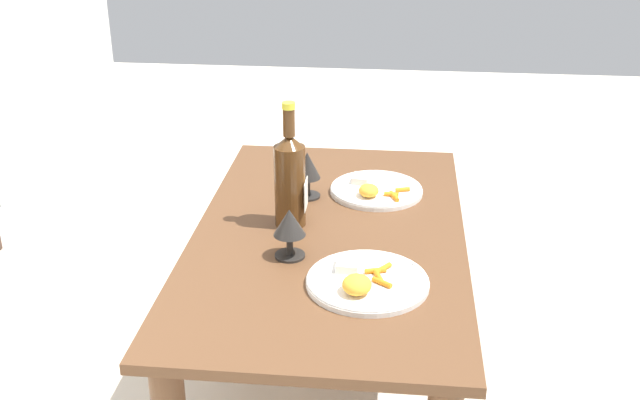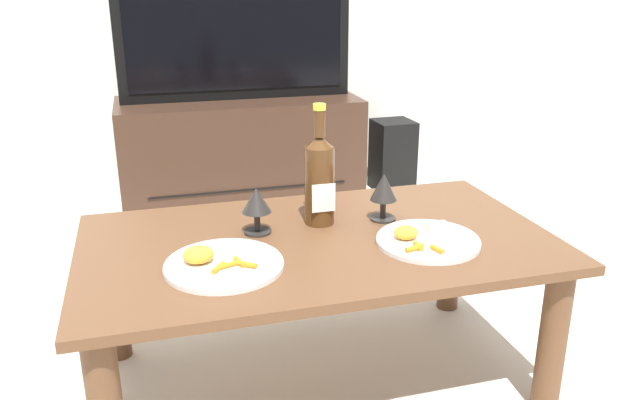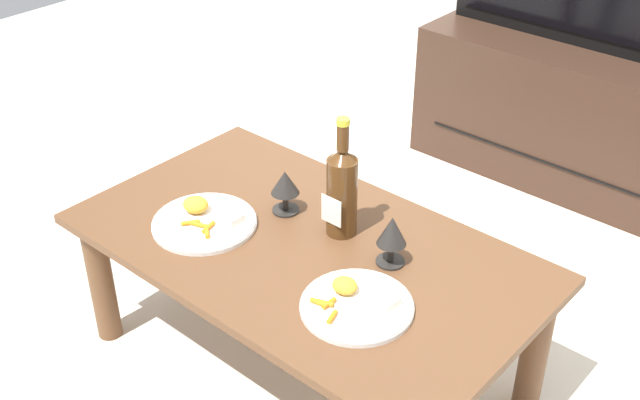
{
  "view_description": "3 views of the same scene",
  "coord_description": "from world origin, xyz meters",
  "px_view_note": "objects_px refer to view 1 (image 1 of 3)",
  "views": [
    {
      "loc": [
        -1.75,
        -0.16,
        1.31
      ],
      "look_at": [
        -0.03,
        0.02,
        0.52
      ],
      "focal_mm": 43.65,
      "sensor_mm": 36.0,
      "label": 1
    },
    {
      "loc": [
        -0.4,
        -1.43,
        1.05
      ],
      "look_at": [
        0.03,
        0.08,
        0.5
      ],
      "focal_mm": 35.51,
      "sensor_mm": 36.0,
      "label": 2
    },
    {
      "loc": [
        1.1,
        -1.21,
        1.6
      ],
      "look_at": [
        -0.02,
        0.08,
        0.51
      ],
      "focal_mm": 44.95,
      "sensor_mm": 36.0,
      "label": 3
    }
  ],
  "objects_px": {
    "goblet_left": "(289,225)",
    "dinner_plate_right": "(376,189)",
    "wine_bottle": "(290,177)",
    "dinner_plate_left": "(366,281)",
    "goblet_right": "(307,168)",
    "dining_table": "(329,256)"
  },
  "relations": [
    {
      "from": "dinner_plate_right",
      "to": "goblet_right",
      "type": "bearing_deg",
      "value": 103.38
    },
    {
      "from": "wine_bottle",
      "to": "dinner_plate_left",
      "type": "xyz_separation_m",
      "value": [
        -0.29,
        -0.21,
        -0.12
      ]
    },
    {
      "from": "goblet_left",
      "to": "dinner_plate_left",
      "type": "bearing_deg",
      "value": -122.03
    },
    {
      "from": "goblet_right",
      "to": "dinner_plate_left",
      "type": "relative_size",
      "value": 0.48
    },
    {
      "from": "goblet_right",
      "to": "goblet_left",
      "type": "bearing_deg",
      "value": 180.0
    },
    {
      "from": "dinner_plate_left",
      "to": "dining_table",
      "type": "bearing_deg",
      "value": 22.29
    },
    {
      "from": "goblet_left",
      "to": "dinner_plate_left",
      "type": "height_order",
      "value": "goblet_left"
    },
    {
      "from": "goblet_left",
      "to": "dinner_plate_right",
      "type": "height_order",
      "value": "goblet_left"
    },
    {
      "from": "dining_table",
      "to": "dinner_plate_left",
      "type": "height_order",
      "value": "dinner_plate_left"
    },
    {
      "from": "goblet_left",
      "to": "dinner_plate_right",
      "type": "relative_size",
      "value": 0.47
    },
    {
      "from": "wine_bottle",
      "to": "goblet_left",
      "type": "distance_m",
      "value": 0.18
    },
    {
      "from": "wine_bottle",
      "to": "dinner_plate_right",
      "type": "height_order",
      "value": "wine_bottle"
    },
    {
      "from": "dinner_plate_right",
      "to": "goblet_left",
      "type": "bearing_deg",
      "value": 154.57
    },
    {
      "from": "dining_table",
      "to": "goblet_right",
      "type": "xyz_separation_m",
      "value": [
        0.21,
        0.08,
        0.16
      ]
    },
    {
      "from": "dining_table",
      "to": "dinner_plate_left",
      "type": "relative_size",
      "value": 4.35
    },
    {
      "from": "wine_bottle",
      "to": "goblet_left",
      "type": "bearing_deg",
      "value": -172.61
    },
    {
      "from": "wine_bottle",
      "to": "goblet_left",
      "type": "relative_size",
      "value": 2.66
    },
    {
      "from": "dinner_plate_right",
      "to": "wine_bottle",
      "type": "bearing_deg",
      "value": 136.24
    },
    {
      "from": "goblet_right",
      "to": "dinner_plate_right",
      "type": "xyz_separation_m",
      "value": [
        0.04,
        -0.19,
        -0.08
      ]
    },
    {
      "from": "dining_table",
      "to": "dinner_plate_right",
      "type": "distance_m",
      "value": 0.29
    },
    {
      "from": "dinner_plate_left",
      "to": "goblet_right",
      "type": "bearing_deg",
      "value": 21.79
    },
    {
      "from": "goblet_left",
      "to": "dinner_plate_left",
      "type": "relative_size",
      "value": 0.45
    }
  ]
}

